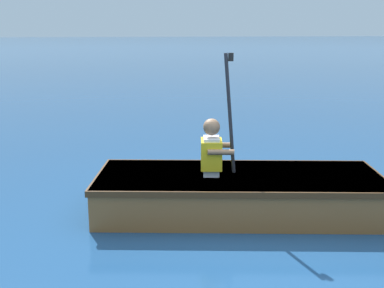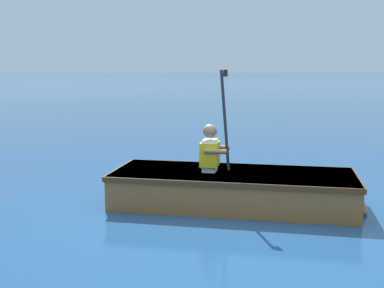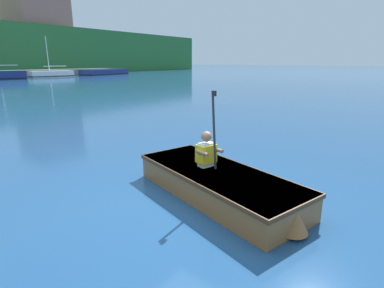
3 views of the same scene
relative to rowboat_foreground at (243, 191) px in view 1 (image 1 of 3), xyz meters
The scene contains 3 objects.
ground_plane 0.60m from the rowboat_foreground, 163.75° to the left, with size 300.00×300.00×0.00m, color navy.
rowboat_foreground is the anchor object (origin of this frame).
person_paddler 0.54m from the rowboat_foreground, 73.76° to the left, with size 0.41×0.40×1.22m.
Camera 1 is at (-3.87, 1.59, 1.84)m, focal length 45.00 mm.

